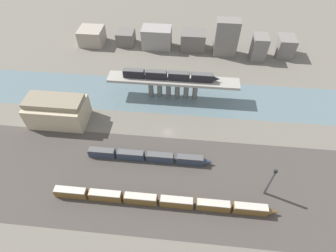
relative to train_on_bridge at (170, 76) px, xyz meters
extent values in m
plane|color=#666056|center=(1.45, -23.97, -12.35)|extent=(400.00, 400.00, 0.00)
cube|color=#423D38|center=(1.45, -47.97, -12.35)|extent=(280.00, 42.00, 0.01)
cube|color=slate|center=(1.45, 0.00, -12.35)|extent=(320.00, 25.64, 0.01)
cube|color=gray|center=(1.45, 0.00, -2.59)|extent=(61.58, 7.77, 1.30)
cylinder|color=slate|center=(-9.23, 0.00, -7.80)|extent=(2.40, 2.40, 9.11)
cylinder|color=slate|center=(-4.96, 0.00, -7.80)|extent=(2.40, 2.40, 9.11)
cylinder|color=slate|center=(-0.68, 0.00, -7.80)|extent=(2.40, 2.40, 9.11)
cylinder|color=slate|center=(3.59, 0.00, -7.80)|extent=(2.40, 2.40, 9.11)
cylinder|color=slate|center=(7.86, 0.00, -7.80)|extent=(2.40, 2.40, 9.11)
cylinder|color=slate|center=(12.14, 0.00, -7.80)|extent=(2.40, 2.40, 9.11)
cube|color=black|center=(-16.87, 0.00, -0.16)|extent=(9.81, 2.91, 3.56)
cube|color=#4C4C4C|center=(-16.87, 0.00, 1.82)|extent=(9.42, 2.67, 0.40)
cube|color=black|center=(-6.37, 0.00, -0.16)|extent=(9.81, 2.91, 3.56)
cube|color=#4C4C4C|center=(-6.37, 0.00, 1.82)|extent=(9.42, 2.67, 0.40)
cube|color=black|center=(4.13, 0.00, -0.16)|extent=(9.81, 2.91, 3.56)
cube|color=#4C4C4C|center=(4.13, 0.00, 1.82)|extent=(9.42, 2.67, 0.40)
cube|color=black|center=(14.63, 0.00, -0.16)|extent=(9.81, 2.91, 3.56)
cube|color=#4C4C4C|center=(14.63, 0.00, 1.82)|extent=(9.42, 2.67, 0.40)
cone|color=black|center=(21.26, 0.00, -0.34)|extent=(3.43, 2.62, 2.62)
cube|color=brown|center=(-29.50, -56.88, -10.49)|extent=(11.43, 2.76, 3.72)
cube|color=#B7B2A3|center=(-29.50, -56.88, -8.43)|extent=(10.97, 2.54, 0.40)
cube|color=brown|center=(-17.12, -56.88, -10.49)|extent=(11.43, 2.76, 3.72)
cube|color=#B7B2A3|center=(-17.12, -56.88, -8.43)|extent=(10.97, 2.54, 0.40)
cube|color=brown|center=(-4.74, -56.88, -10.49)|extent=(11.43, 2.76, 3.72)
cube|color=#B7B2A3|center=(-4.74, -56.88, -8.43)|extent=(10.97, 2.54, 0.40)
cube|color=brown|center=(7.64, -56.88, -10.49)|extent=(11.43, 2.76, 3.72)
cube|color=#B7B2A3|center=(7.64, -56.88, -8.43)|extent=(10.97, 2.54, 0.40)
cube|color=brown|center=(20.02, -56.88, -10.49)|extent=(11.43, 2.76, 3.72)
cube|color=#B7B2A3|center=(20.02, -56.88, -8.43)|extent=(10.97, 2.54, 0.40)
cube|color=brown|center=(32.40, -56.88, -10.49)|extent=(11.43, 2.76, 3.72)
cube|color=#B7B2A3|center=(32.40, -56.88, -8.43)|extent=(10.97, 2.54, 0.40)
cone|color=brown|center=(40.12, -56.88, -10.67)|extent=(4.00, 2.49, 2.49)
cube|color=#2D384C|center=(-23.40, -38.78, -10.64)|extent=(10.57, 2.83, 3.42)
cube|color=#4C4C4C|center=(-23.40, -38.78, -8.73)|extent=(10.15, 2.60, 0.40)
cube|color=#2D384C|center=(-11.78, -38.78, -10.64)|extent=(10.57, 2.83, 3.42)
cube|color=#4C4C4C|center=(-11.78, -38.78, -8.73)|extent=(10.15, 2.60, 0.40)
cube|color=#2D384C|center=(-0.15, -38.78, -10.64)|extent=(10.57, 2.83, 3.42)
cube|color=#4C4C4C|center=(-0.15, -38.78, -8.73)|extent=(10.15, 2.60, 0.40)
cube|color=#2D384C|center=(11.47, -38.78, -10.64)|extent=(10.57, 2.83, 3.42)
cube|color=#4C4C4C|center=(11.47, -38.78, -8.73)|extent=(10.15, 2.60, 0.40)
cone|color=#2D384C|center=(18.61, -38.78, -10.81)|extent=(3.70, 2.55, 2.55)
cube|color=tan|center=(-47.31, -21.20, -7.22)|extent=(24.72, 14.22, 10.25)
cube|color=#7C725C|center=(-47.31, -21.20, -0.97)|extent=(24.22, 9.95, 2.25)
cylinder|color=#4C4C51|center=(38.54, -49.19, -5.60)|extent=(0.89, 0.89, 13.50)
cube|color=black|center=(38.54, -49.19, 1.75)|extent=(1.00, 0.70, 1.20)
cube|color=gray|center=(-52.18, 45.14, -7.67)|extent=(14.13, 13.24, 9.36)
cube|color=#605B56|center=(-31.38, 46.34, -8.30)|extent=(10.26, 10.23, 8.10)
cube|color=gray|center=(-12.00, 44.48, -6.23)|extent=(17.18, 10.80, 12.24)
cube|color=#605B56|center=(9.62, 44.98, -7.12)|extent=(14.25, 11.06, 10.46)
cube|color=slate|center=(28.08, 41.00, -2.09)|extent=(12.99, 8.01, 20.52)
cube|color=slate|center=(46.80, 38.86, -5.70)|extent=(8.02, 10.39, 13.31)
cube|color=slate|center=(62.44, 43.62, -6.91)|extent=(9.56, 11.75, 10.88)
camera|label=1|loc=(8.74, -97.98, 73.22)|focal=28.00mm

